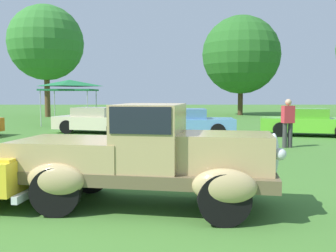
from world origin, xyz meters
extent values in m
plane|color=#42752D|center=(0.00, 0.00, 0.00)|extent=(120.00, 120.00, 0.00)
cube|color=brown|center=(0.10, -0.06, 0.56)|extent=(4.43, 2.13, 0.20)
cube|color=tan|center=(1.35, -0.28, 0.94)|extent=(1.73, 1.34, 0.60)
ellipsoid|color=silver|center=(2.15, -0.41, 0.92)|extent=(0.24, 0.54, 0.68)
cube|color=tan|center=(0.21, -0.08, 1.18)|extent=(1.23, 1.52, 1.04)
cube|color=black|center=(0.21, -0.08, 1.48)|extent=(1.15, 1.54, 0.40)
cube|color=tan|center=(-1.09, 0.14, 0.86)|extent=(2.06, 1.70, 0.48)
ellipsoid|color=tan|center=(1.54, 0.42, 0.56)|extent=(0.97, 0.51, 0.52)
ellipsoid|color=tan|center=(1.30, -1.00, 0.56)|extent=(0.97, 0.51, 0.52)
ellipsoid|color=tan|center=(-0.97, 0.85, 0.56)|extent=(0.97, 0.51, 0.52)
ellipsoid|color=tan|center=(-1.21, -0.57, 0.56)|extent=(0.97, 0.51, 0.52)
sphere|color=silver|center=(2.26, 0.02, 1.00)|extent=(0.18, 0.18, 0.18)
sphere|color=silver|center=(2.12, -0.85, 1.00)|extent=(0.18, 0.18, 0.18)
cylinder|color=black|center=(1.54, 0.42, 0.38)|extent=(0.76, 0.24, 0.76)
cylinder|color=black|center=(1.30, -1.00, 0.38)|extent=(0.76, 0.24, 0.76)
cylinder|color=black|center=(-0.97, 0.85, 0.38)|extent=(0.76, 0.24, 0.76)
cylinder|color=black|center=(-1.21, -0.57, 0.38)|extent=(0.76, 0.24, 0.76)
cube|color=silver|center=(-1.66, 0.06, 0.28)|extent=(0.34, 1.65, 0.12)
cylinder|color=black|center=(-2.40, 0.96, 0.33)|extent=(0.66, 0.20, 0.66)
cube|color=beige|center=(-2.89, 11.89, 0.50)|extent=(4.28, 2.70, 0.60)
cube|color=#B3AB8E|center=(-3.04, 11.93, 1.00)|extent=(2.08, 1.87, 0.44)
cylinder|color=black|center=(-1.96, 10.82, 0.32)|extent=(0.64, 0.22, 0.64)
cylinder|color=black|center=(-4.25, 11.47, 0.32)|extent=(0.64, 0.22, 0.64)
cube|color=#669EDB|center=(1.45, 10.29, 0.50)|extent=(3.89, 1.79, 0.60)
cube|color=#517EAF|center=(1.29, 10.29, 1.00)|extent=(1.73, 1.49, 0.44)
cylinder|color=black|center=(2.58, 9.48, 0.32)|extent=(0.64, 0.22, 0.64)
cylinder|color=black|center=(0.27, 9.55, 0.32)|extent=(0.64, 0.22, 0.64)
cube|color=#60C62D|center=(6.79, 10.63, 0.50)|extent=(4.47, 2.68, 0.60)
cube|color=#4D9F24|center=(6.63, 10.68, 1.00)|extent=(2.14, 1.86, 0.44)
cylinder|color=black|center=(5.38, 10.20, 0.32)|extent=(0.64, 0.22, 0.64)
cylinder|color=#383838|center=(4.76, 6.89, 0.43)|extent=(0.16, 0.16, 0.86)
cylinder|color=#383838|center=(4.56, 6.85, 0.43)|extent=(0.16, 0.16, 0.86)
cube|color=#D1333D|center=(4.66, 6.87, 1.16)|extent=(0.44, 0.32, 0.60)
sphere|color=tan|center=(4.66, 6.87, 1.58)|extent=(0.22, 0.22, 0.22)
cylinder|color=#B7B7BC|center=(-4.08, 18.00, 1.02)|extent=(0.05, 0.05, 2.05)
cylinder|color=#B7B7BC|center=(-4.08, 15.33, 1.02)|extent=(0.05, 0.05, 2.05)
cylinder|color=#B7B7BC|center=(-6.75, 18.00, 1.02)|extent=(0.05, 0.05, 2.05)
cylinder|color=#B7B7BC|center=(-6.75, 15.33, 1.02)|extent=(0.05, 0.05, 2.05)
cube|color=#1E703D|center=(-5.41, 16.66, 2.10)|extent=(2.96, 2.96, 0.10)
pyramid|color=#1E703D|center=(-5.41, 16.66, 2.52)|extent=(2.90, 2.90, 0.38)
cylinder|color=brown|center=(-9.30, 24.64, 2.15)|extent=(0.44, 0.44, 4.31)
sphere|color=#337A2D|center=(-9.30, 24.64, 5.96)|extent=(5.99, 5.99, 5.99)
cylinder|color=#47331E|center=(6.88, 27.26, 1.70)|extent=(0.44, 0.44, 3.40)
sphere|color=#286623|center=(6.88, 27.26, 5.26)|extent=(6.77, 6.77, 6.77)
camera|label=1|loc=(0.50, -6.26, 1.86)|focal=40.64mm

